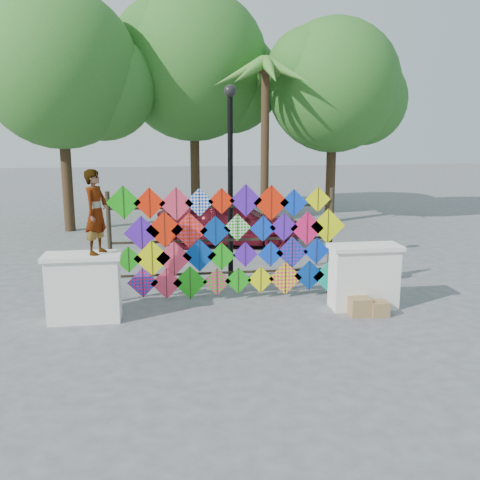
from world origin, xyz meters
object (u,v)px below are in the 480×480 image
at_px(kite_rack, 227,242).
at_px(lamppost, 230,166).
at_px(vendor_woman, 96,212).
at_px(sedan, 229,221).

xyz_separation_m(kite_rack, lamppost, (0.24, 1.28, 1.47)).
relative_size(vendor_woman, lamppost, 0.34).
bearing_deg(kite_rack, vendor_woman, -159.49).
height_order(vendor_woman, sedan, vendor_woman).
relative_size(sedan, lamppost, 0.98).
bearing_deg(vendor_woman, lamppost, -27.23).
bearing_deg(kite_rack, lamppost, 79.47).
bearing_deg(sedan, vendor_woman, 165.49).
bearing_deg(sedan, lamppost, -173.79).
distance_m(kite_rack, lamppost, 1.96).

